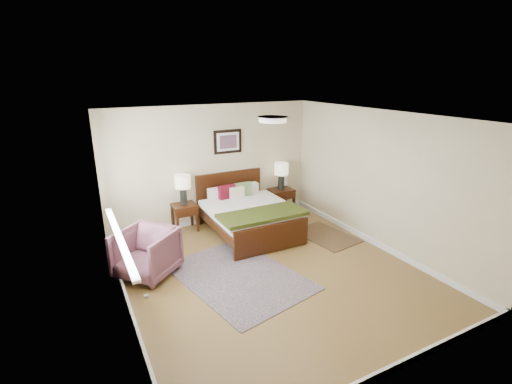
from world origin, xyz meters
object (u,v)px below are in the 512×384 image
Objects in this scene: lamp_right at (281,172)px; nightstand_right at (281,198)px; lamp_left at (183,185)px; armchair at (146,253)px; nightstand_left at (185,210)px; bed at (248,210)px; rug_persian at (238,276)px.

nightstand_right is at bearing -90.00° from lamp_right.
lamp_left reaches higher than armchair.
lamp_right is at bearing 0.00° from lamp_left.
nightstand_right is 3.66m from armchair.
nightstand_left is 0.92× the size of lamp_left.
nightstand_right is at bearing 72.91° from armchair.
nightstand_left is 0.66× the size of armchair.
lamp_right is at bearing 0.50° from nightstand_left.
nightstand_left is (-1.08, 0.71, -0.05)m from bed.
lamp_left is 0.72× the size of armchair.
rug_persian is at bearing 20.01° from armchair.
rug_persian is (-2.10, -2.18, -0.96)m from lamp_right.
lamp_left is at bearing 145.90° from bed.
armchair is (-2.15, -0.73, -0.10)m from bed.
bed is at bearing -34.10° from lamp_left.
bed is at bearing -33.36° from nightstand_left.
lamp_right is 0.72× the size of armchair.
bed reaches higher than nightstand_left.
bed is at bearing -148.95° from lamp_right.
armchair is 1.50m from rug_persian.
lamp_right is at bearing 90.00° from nightstand_right.
armchair is (-3.36, -1.45, 0.05)m from nightstand_right.
nightstand_left is 0.54m from lamp_left.
lamp_left reaches higher than nightstand_left.
armchair is at bearing -156.51° from lamp_right.
rug_persian is at bearing -133.93° from lamp_right.
armchair is 0.38× the size of rug_persian.
nightstand_right is 0.25× the size of rug_persian.
lamp_right is at bearing 34.15° from rug_persian.
rug_persian is (-0.89, -1.45, -0.48)m from bed.
armchair is at bearing -161.21° from bed.
lamp_right reaches higher than nightstand_right.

